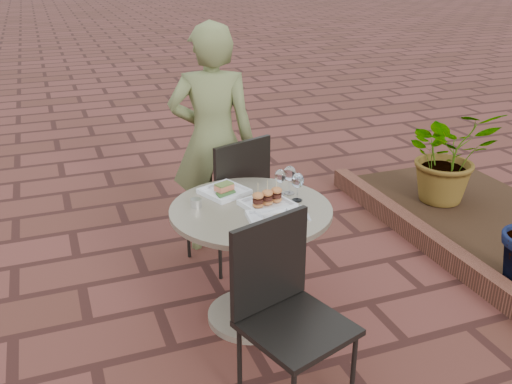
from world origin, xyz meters
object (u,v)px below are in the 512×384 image
object	(u,v)px
cafe_table	(251,247)
chair_near	(284,300)
plate_tuna	(272,220)
diner	(213,141)
chair_far	(233,192)
plate_salmon	(224,191)
plate_sliders	(267,201)

from	to	relation	value
cafe_table	chair_near	xyz separation A→B (m)	(-0.08, -0.65, 0.07)
plate_tuna	diner	bearing A→B (deg)	88.71
chair_far	plate_salmon	world-z (taller)	chair_far
plate_sliders	chair_far	bearing A→B (deg)	88.23
plate_salmon	chair_near	bearing A→B (deg)	-89.89
cafe_table	chair_far	world-z (taller)	chair_far
cafe_table	plate_sliders	xyz separation A→B (m)	(0.09, -0.02, 0.28)
chair_far	diner	world-z (taller)	diner
plate_salmon	plate_tuna	size ratio (longest dim) A/B	1.15
chair_far	diner	xyz separation A→B (m)	(-0.04, 0.31, 0.27)
diner	chair_near	bearing A→B (deg)	101.69
chair_far	plate_sliders	world-z (taller)	chair_far
cafe_table	plate_sliders	size ratio (longest dim) A/B	2.99
cafe_table	chair_far	size ratio (longest dim) A/B	0.97
cafe_table	chair_far	distance (m)	0.66
chair_near	diner	bearing A→B (deg)	66.75
diner	plate_sliders	distance (m)	0.97
cafe_table	chair_near	distance (m)	0.65
plate_salmon	plate_tuna	bearing A→B (deg)	-75.16
diner	plate_salmon	xyz separation A→B (m)	(-0.14, -0.72, -0.07)
chair_near	plate_tuna	distance (m)	0.49
chair_far	plate_salmon	xyz separation A→B (m)	(-0.19, -0.40, 0.20)
chair_far	plate_sliders	size ratio (longest dim) A/B	3.09
plate_tuna	chair_far	bearing A→B (deg)	85.44
cafe_table	diner	world-z (taller)	diner
chair_near	plate_sliders	size ratio (longest dim) A/B	3.09
chair_far	chair_near	size ratio (longest dim) A/B	1.00
cafe_table	chair_near	world-z (taller)	chair_near
plate_tuna	plate_sliders	bearing A→B (deg)	75.97
diner	plate_sliders	size ratio (longest dim) A/B	5.42
chair_near	plate_sliders	distance (m)	0.68
cafe_table	diner	distance (m)	1.01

